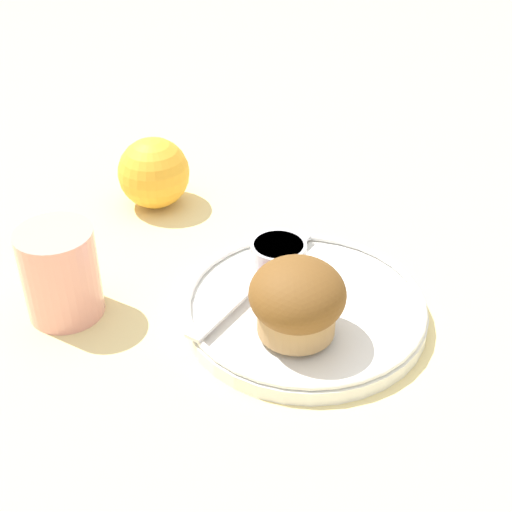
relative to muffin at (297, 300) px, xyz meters
The scene contains 8 objects.
ground_plane 0.08m from the muffin, 15.15° to the left, with size 3.00×3.00×0.00m, color beige.
plate 0.06m from the muffin, 16.63° to the left, with size 0.22×0.22×0.02m.
muffin is the anchor object (origin of this frame).
cream_ramekin 0.10m from the muffin, 41.71° to the left, with size 0.05×0.05×0.02m.
berry_pair 0.07m from the muffin, 52.04° to the left, with size 0.03×0.02×0.02m.
butter_knife 0.08m from the muffin, 62.77° to the left, with size 0.19×0.02×0.00m.
orange_fruit 0.28m from the muffin, 65.79° to the left, with size 0.08×0.08×0.08m.
juice_glass 0.21m from the muffin, 111.03° to the left, with size 0.07×0.07×0.09m.
Camera 1 is at (-0.45, -0.25, 0.42)m, focal length 50.00 mm.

